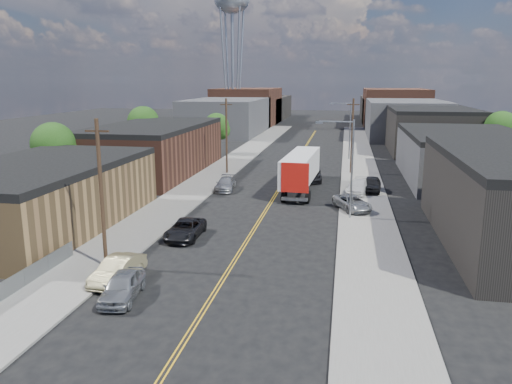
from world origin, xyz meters
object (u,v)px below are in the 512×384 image
at_px(car_left_a, 122,286).
at_px(car_ahead_truck, 311,175).
at_px(car_right_lot_b, 358,187).
at_px(car_right_lot_a, 352,203).
at_px(water_tower, 232,5).
at_px(car_left_d, 226,184).
at_px(car_right_lot_c, 372,184).
at_px(semi_truck, 302,167).
at_px(car_left_c, 185,229).
at_px(car_left_b, 118,270).

relative_size(car_left_a, car_ahead_truck, 0.82).
height_order(car_left_a, car_right_lot_b, car_right_lot_b).
xyz_separation_m(car_left_a, car_right_lot_a, (13.20, 22.34, 0.07)).
xyz_separation_m(water_tower, car_right_lot_b, (30.96, -74.57, -29.77)).
height_order(car_left_d, car_right_lot_a, car_right_lot_a).
height_order(car_right_lot_a, car_right_lot_c, car_right_lot_c).
bearing_deg(car_ahead_truck, car_left_d, -147.93).
bearing_deg(car_ahead_truck, car_right_lot_a, -75.57).
height_order(car_right_lot_a, car_ahead_truck, same).
height_order(semi_truck, car_left_d, semi_truck).
relative_size(car_left_c, car_left_d, 1.06).
bearing_deg(car_left_b, semi_truck, 79.29).
bearing_deg(car_right_lot_a, car_right_lot_c, 50.19).
distance_m(car_left_d, car_right_lot_a, 15.82).
height_order(car_right_lot_c, car_ahead_truck, car_right_lot_c).
bearing_deg(car_right_lot_b, semi_truck, 174.74).
distance_m(car_left_d, car_right_lot_b, 14.94).
bearing_deg(car_left_a, car_left_d, 84.65).
relative_size(car_left_a, car_right_lot_c, 0.95).
relative_size(car_left_c, car_right_lot_b, 1.04).
distance_m(water_tower, car_ahead_truck, 78.46).
height_order(semi_truck, car_right_lot_a, semi_truck).
xyz_separation_m(semi_truck, car_right_lot_c, (7.94, -1.00, -1.47)).
xyz_separation_m(car_left_b, car_left_c, (1.40, 9.22, -0.04)).
bearing_deg(car_left_c, car_ahead_truck, 70.53).
distance_m(semi_truck, car_right_lot_c, 8.14).
relative_size(car_right_lot_b, car_ahead_truck, 0.90).
distance_m(water_tower, car_right_lot_a, 92.32).
xyz_separation_m(car_left_c, car_left_d, (-0.97, 17.81, -0.01)).
height_order(car_left_a, car_left_d, car_left_a).
relative_size(car_left_b, car_left_d, 0.95).
bearing_deg(water_tower, car_left_d, -77.93).
distance_m(car_left_c, car_right_lot_a, 17.05).
distance_m(water_tower, car_left_b, 107.42).
height_order(water_tower, semi_truck, water_tower).
bearing_deg(car_right_lot_c, car_left_a, -111.38).
height_order(water_tower, car_right_lot_b, water_tower).
distance_m(semi_truck, car_left_b, 30.97).
bearing_deg(car_left_d, car_right_lot_a, -30.47).
distance_m(semi_truck, car_left_c, 21.80).
height_order(car_left_a, car_left_c, car_left_a).
distance_m(semi_truck, car_right_lot_a, 11.29).
xyz_separation_m(semi_truck, car_left_c, (-7.50, -20.40, -1.72)).
bearing_deg(car_left_d, car_left_c, -90.97).
xyz_separation_m(car_left_c, car_right_lot_c, (15.44, 19.40, 0.25)).
height_order(water_tower, car_ahead_truck, water_tower).
height_order(car_left_a, car_ahead_truck, car_left_a).
height_order(car_left_b, car_left_c, car_left_b).
xyz_separation_m(water_tower, car_left_c, (17.00, -92.78, -29.92)).
relative_size(water_tower, car_left_a, 8.07).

